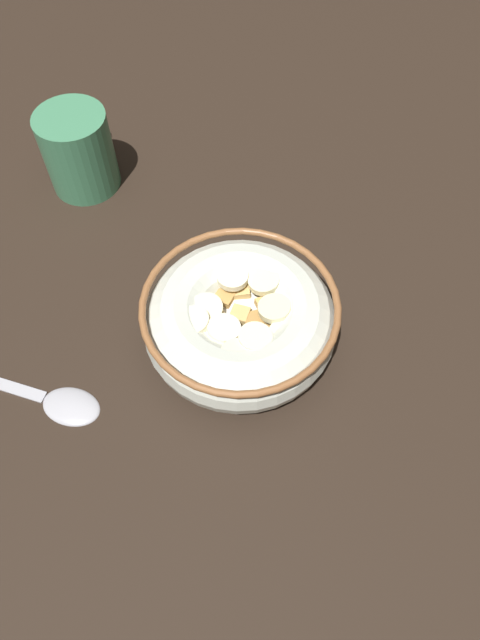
% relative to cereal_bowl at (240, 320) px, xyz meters
% --- Properties ---
extents(ground_plane, '(1.29, 1.29, 0.02)m').
position_rel_cereal_bowl_xyz_m(ground_plane, '(0.00, 0.00, -0.04)').
color(ground_plane, black).
extents(cereal_bowl, '(0.16, 0.16, 0.05)m').
position_rel_cereal_bowl_xyz_m(cereal_bowl, '(0.00, 0.00, 0.00)').
color(cereal_bowl, beige).
rests_on(cereal_bowl, ground_plane).
extents(spoon, '(0.07, 0.17, 0.01)m').
position_rel_cereal_bowl_xyz_m(spoon, '(-0.06, 0.15, -0.03)').
color(spoon, '#A5A5AD').
rests_on(spoon, ground_plane).
extents(coffee_mug, '(0.10, 0.07, 0.08)m').
position_rel_cereal_bowl_xyz_m(coffee_mug, '(0.19, 0.17, 0.01)').
color(coffee_mug, '#3F7F59').
rests_on(coffee_mug, ground_plane).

